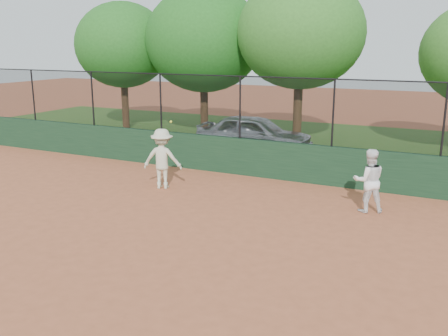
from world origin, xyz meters
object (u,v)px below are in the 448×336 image
at_px(parked_car, 254,134).
at_px(tree_1, 204,40).
at_px(player_second, 369,181).
at_px(player_main, 162,159).
at_px(tree_0, 122,45).
at_px(tree_2, 300,33).

relative_size(parked_car, tree_1, 0.68).
bearing_deg(player_second, tree_1, -65.47).
distance_m(parked_car, player_main, 5.58).
bearing_deg(player_main, tree_0, 132.53).
relative_size(parked_car, tree_2, 0.66).
relative_size(tree_0, tree_2, 0.90).
bearing_deg(tree_1, parked_car, -36.50).
distance_m(tree_0, tree_2, 9.14).
relative_size(player_second, tree_1, 0.24).
bearing_deg(tree_1, player_second, -41.07).
xyz_separation_m(parked_car, player_main, (-0.60, -5.54, 0.12)).
bearing_deg(tree_1, tree_2, -6.53).
xyz_separation_m(parked_car, player_second, (5.26, -5.06, 0.05)).
xyz_separation_m(parked_car, tree_1, (-3.66, 2.71, 3.56)).
relative_size(tree_1, tree_2, 0.98).
bearing_deg(player_second, player_main, -19.71).
xyz_separation_m(player_main, tree_1, (-3.06, 8.25, 3.44)).
bearing_deg(tree_2, player_main, -101.75).
xyz_separation_m(tree_1, tree_2, (4.67, -0.53, 0.25)).
height_order(parked_car, player_main, player_main).
relative_size(tree_0, tree_1, 0.93).
relative_size(parked_car, player_main, 2.16).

